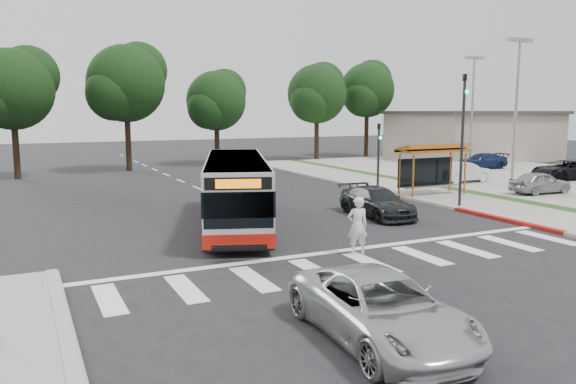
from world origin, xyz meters
TOP-DOWN VIEW (x-y plane):
  - ground at (0.00, 0.00)m, footprint 140.00×140.00m
  - sidewalk_east at (11.00, 8.00)m, footprint 4.00×40.00m
  - curb_east at (9.00, 8.00)m, footprint 0.30×40.00m
  - curb_east_red at (9.00, -2.00)m, footprint 0.32×6.00m
  - parking_lot at (23.00, 10.00)m, footprint 18.00×36.00m
  - commercial_building at (30.00, 22.00)m, footprint 14.00×10.00m
  - building_roof_cap at (30.00, 22.00)m, footprint 14.60×10.60m
  - crosswalk_ladder at (0.00, -5.00)m, footprint 18.00×2.60m
  - bus_shelter at (10.80, 5.10)m, footprint 4.20×1.60m
  - traffic_signal_ne_tall at (9.60, 1.49)m, footprint 0.18×0.37m
  - traffic_signal_ne_short at (9.60, 8.49)m, footprint 0.18×0.37m
  - lot_light_front at (18.00, 6.00)m, footprint 1.90×0.35m
  - lot_light_mid at (24.00, 16.00)m, footprint 1.90×0.35m
  - tree_ne_a at (16.08, 28.06)m, footprint 6.16×5.74m
  - tree_ne_b at (23.08, 30.06)m, footprint 6.16×5.74m
  - tree_north_a at (-1.92, 26.07)m, footprint 6.60×6.15m
  - tree_north_b at (6.07, 28.06)m, footprint 5.72×5.33m
  - tree_north_c at (-9.92, 24.06)m, footprint 6.16×5.74m
  - transit_bus at (-1.78, 2.38)m, footprint 5.86×11.05m
  - pedestrian at (0.17, -3.92)m, footprint 0.79×0.60m
  - dark_sedan at (4.64, 1.42)m, footprint 2.03×4.63m
  - silver_suv_south at (-3.25, -10.16)m, footprint 2.63×5.20m
  - parked_car_0 at (16.70, 2.79)m, footprint 3.75×1.64m
  - parked_car_1 at (16.30, 8.53)m, footprint 4.17×1.68m
  - parked_car_2 at (23.55, 6.65)m, footprint 4.78×2.34m
  - parked_car_3 at (23.78, 14.46)m, footprint 4.48×2.28m

SIDE VIEW (x-z plane):
  - ground at x=0.00m, z-range 0.00..0.00m
  - crosswalk_ladder at x=0.00m, z-range 0.00..0.01m
  - parking_lot at x=23.00m, z-range 0.00..0.10m
  - sidewalk_east at x=11.00m, z-range 0.00..0.12m
  - curb_east at x=9.00m, z-range 0.00..0.15m
  - curb_east_red at x=9.00m, z-range 0.00..0.15m
  - dark_sedan at x=4.64m, z-range 0.00..1.33m
  - silver_suv_south at x=-3.25m, z-range 0.00..1.41m
  - parked_car_3 at x=23.78m, z-range 0.10..1.34m
  - parked_car_0 at x=16.70m, z-range 0.10..1.36m
  - parked_car_2 at x=23.55m, z-range 0.10..1.41m
  - parked_car_1 at x=16.30m, z-range 0.10..1.45m
  - pedestrian at x=0.17m, z-range 0.00..1.95m
  - transit_bus at x=-1.78m, z-range 0.00..2.81m
  - commercial_building at x=30.00m, z-range 0.00..4.40m
  - bus_shelter at x=10.80m, z-range 0.92..3.78m
  - traffic_signal_ne_short at x=9.60m, z-range 0.48..4.48m
  - traffic_signal_ne_tall at x=9.60m, z-range 0.63..7.13m
  - building_roof_cap at x=30.00m, z-range 4.40..4.70m
  - tree_north_b at x=6.07m, z-range 1.45..9.88m
  - lot_light_front at x=18.00m, z-range 1.40..10.41m
  - lot_light_mid at x=24.00m, z-range 1.40..10.41m
  - tree_north_c at x=-9.92m, z-range 1.64..10.94m
  - tree_ne_a at x=16.08m, z-range 1.74..11.04m
  - tree_ne_b at x=23.08m, z-range 1.91..11.93m
  - tree_north_a at x=-1.92m, z-range 1.84..12.01m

